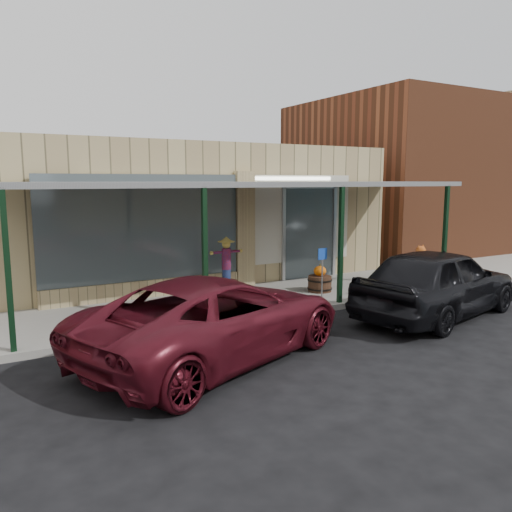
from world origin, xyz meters
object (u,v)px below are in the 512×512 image
barrel_scarecrow (227,276)px  parked_sedan (437,282)px  barrel_pumpkin (320,282)px  handicap_sign (322,268)px  car_maroon (217,317)px

barrel_scarecrow → parked_sedan: size_ratio=0.30×
barrel_pumpkin → handicap_sign: handicap_sign is taller
barrel_pumpkin → car_maroon: (-4.44, -2.93, 0.32)m
barrel_scarecrow → car_maroon: size_ratio=0.29×
parked_sedan → car_maroon: bearing=76.9°
barrel_scarecrow → barrel_pumpkin: bearing=-40.3°
barrel_pumpkin → parked_sedan: parked_sedan is taller
handicap_sign → parked_sedan: size_ratio=0.26×
barrel_scarecrow → barrel_pumpkin: barrel_scarecrow is taller
barrel_scarecrow → parked_sedan: 5.19m
parked_sedan → handicap_sign: bearing=30.0°
parked_sedan → car_maroon: parked_sedan is taller
car_maroon → barrel_pumpkin: bearing=-77.9°
handicap_sign → car_maroon: 4.24m
barrel_scarecrow → barrel_pumpkin: (2.43, -0.80, -0.26)m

